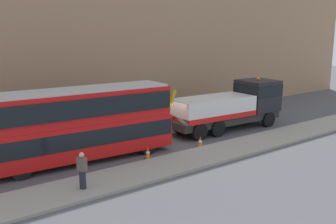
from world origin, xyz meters
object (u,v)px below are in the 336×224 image
Objects in this scene: recovery_tow_truck at (231,105)px; traffic_cone_near_bus at (148,154)px; pedestrian_onlooker at (82,171)px; double_decker_bus at (76,122)px; traffic_cone_midway at (200,142)px.

recovery_tow_truck is 14.18× the size of traffic_cone_near_bus.
pedestrian_onlooker is at bearing -158.16° from traffic_cone_near_bus.
traffic_cone_midway is (7.14, -2.19, -1.89)m from double_decker_bus.
double_decker_bus is (-12.05, 0.03, 0.47)m from recovery_tow_truck.
double_decker_bus reaches higher than traffic_cone_midway.
traffic_cone_near_bus is at bearing -5.35° from pedestrian_onlooker.
double_decker_bus is at bearing 41.15° from pedestrian_onlooker.
double_decker_bus is 7.70m from traffic_cone_midway.
traffic_cone_midway is at bearing -1.39° from traffic_cone_near_bus.
recovery_tow_truck is 5.97× the size of pedestrian_onlooker.
double_decker_bus is 4.33m from traffic_cone_near_bus.
recovery_tow_truck is at bearing 13.26° from traffic_cone_near_bus.
traffic_cone_near_bus is (-8.77, -2.07, -1.42)m from recovery_tow_truck.
double_decker_bus is 15.48× the size of traffic_cone_midway.
recovery_tow_truck reaches higher than traffic_cone_midway.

